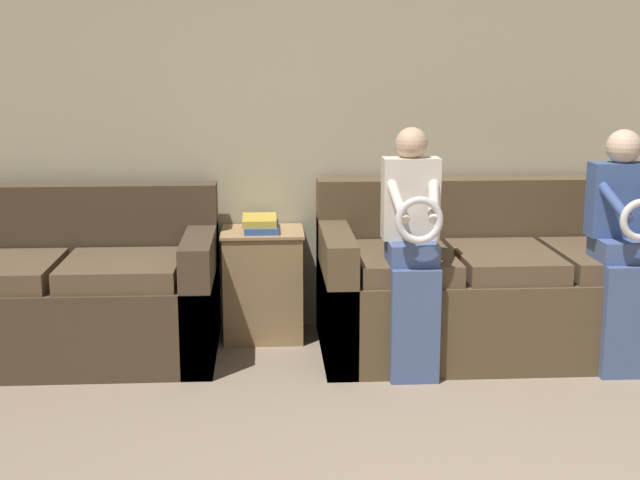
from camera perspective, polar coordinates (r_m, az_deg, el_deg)
The scene contains 7 objects.
wall_back at distance 5.31m, azimuth 5.80°, elevation 8.11°, with size 7.32×0.06×2.55m.
couch_main at distance 5.05m, azimuth 11.22°, elevation -3.09°, with size 1.96×0.95×0.91m.
couch_side at distance 5.02m, azimuth -15.85°, elevation -3.47°, with size 1.60×0.87×0.90m.
child_left_seated at distance 4.47m, azimuth 5.95°, elevation -0.11°, with size 0.29×0.37×1.26m.
child_right_seated at distance 4.78m, azimuth 18.91°, elevation -0.04°, with size 0.32×0.38×1.24m.
side_shelf at distance 5.14m, azimuth -3.67°, elevation -2.74°, with size 0.47×0.41×0.63m.
book_stack at distance 5.07m, azimuth -3.83°, elevation 1.05°, with size 0.20×0.32×0.08m.
Camera 1 is at (-0.86, -2.24, 1.61)m, focal length 50.00 mm.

